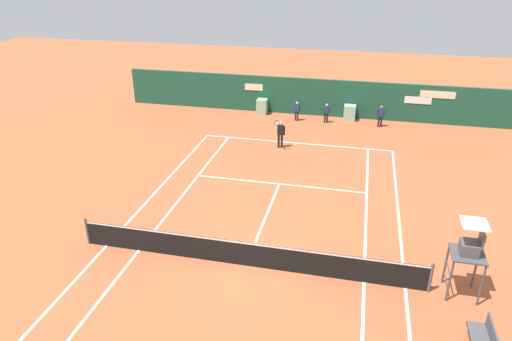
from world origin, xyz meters
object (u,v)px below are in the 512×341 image
umpire_chair (469,250)px  tennis_ball_near_service_line (314,173)px  player_bench (485,338)px  ball_kid_centre_post (297,110)px  player_on_baseline (280,132)px  ball_kid_right_post (381,115)px  ball_kid_left_post (326,112)px

umpire_chair → tennis_ball_near_service_line: (-5.49, 7.79, -1.62)m
player_bench → tennis_ball_near_service_line: (-5.68, 10.22, -0.47)m
player_bench → ball_kid_centre_post: ball_kid_centre_post is taller
player_on_baseline → ball_kid_right_post: player_on_baseline is taller
player_bench → ball_kid_centre_post: 19.45m
umpire_chair → ball_kid_right_post: bearing=8.5°
umpire_chair → ball_kid_right_post: size_ratio=1.91×
ball_kid_right_post → tennis_ball_near_service_line: size_ratio=19.95×
umpire_chair → ball_kid_right_post: (-2.31, 15.44, -0.87)m
umpire_chair → ball_kid_left_post: umpire_chair is taller
ball_kid_left_post → ball_kid_centre_post: size_ratio=1.00×
player_on_baseline → tennis_ball_near_service_line: player_on_baseline is taller
player_bench → ball_kid_right_post: 18.04m
ball_kid_left_post → tennis_ball_near_service_line: ball_kid_left_post is taller
ball_kid_right_post → umpire_chair: bearing=92.7°
tennis_ball_near_service_line → umpire_chair: bearing=-54.8°
ball_kid_right_post → ball_kid_left_post: ball_kid_right_post is taller
ball_kid_left_post → tennis_ball_near_service_line: (0.14, -7.65, -0.69)m
ball_kid_centre_post → ball_kid_right_post: bearing=-172.0°
player_on_baseline → ball_kid_left_post: 5.20m
player_on_baseline → tennis_ball_near_service_line: bearing=115.5°
umpire_chair → ball_kid_centre_post: (-7.50, 15.44, -0.93)m
ball_kid_left_post → player_on_baseline: bearing=57.4°
ball_kid_right_post → ball_kid_left_post: size_ratio=1.08×
player_on_baseline → tennis_ball_near_service_line: 3.76m
ball_kid_right_post → ball_kid_left_post: 3.32m
umpire_chair → tennis_ball_near_service_line: 9.67m
umpire_chair → tennis_ball_near_service_line: umpire_chair is taller
ball_kid_left_post → ball_kid_centre_post: (-1.87, 0.00, 0.00)m
player_bench → tennis_ball_near_service_line: bearing=29.1°
umpire_chair → ball_kid_right_post: 15.63m
player_bench → ball_kid_right_post: (-2.50, 17.86, 0.27)m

